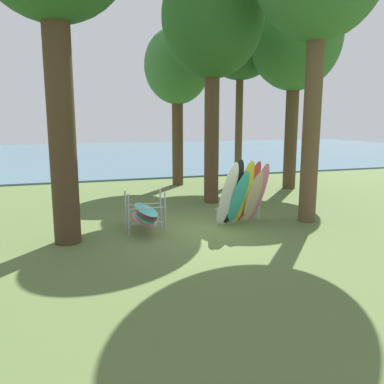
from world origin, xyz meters
TOP-DOWN VIEW (x-y plane):
  - ground_plane at (0.00, 0.00)m, footprint 80.00×80.00m
  - lake_water at (0.00, 29.02)m, footprint 80.00×36.00m
  - tree_mid_behind at (1.72, 8.73)m, footprint 3.30×3.30m
  - tree_far_left_back at (1.78, 3.97)m, footprint 3.94×3.94m
  - tree_far_right_back at (4.99, 8.34)m, footprint 4.76×4.76m
  - tree_deep_back at (6.71, 5.97)m, footprint 4.36×4.36m
  - leaning_board_pile at (1.46, 0.26)m, footprint 1.90×1.27m
  - board_storage_rack at (-1.70, 0.47)m, footprint 1.15×2.13m

SIDE VIEW (x-z plane):
  - ground_plane at x=0.00m, z-range 0.00..0.00m
  - lake_water at x=0.00m, z-range 0.00..0.10m
  - board_storage_rack at x=-1.70m, z-range -0.07..1.18m
  - leaning_board_pile at x=1.46m, z-range -0.09..2.13m
  - tree_mid_behind at x=1.72m, z-range 1.94..9.90m
  - tree_far_left_back at x=1.78m, z-range 2.37..11.88m
  - tree_deep_back at x=6.71m, z-range 2.27..12.03m
  - tree_far_right_back at x=4.99m, z-range 2.67..13.56m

